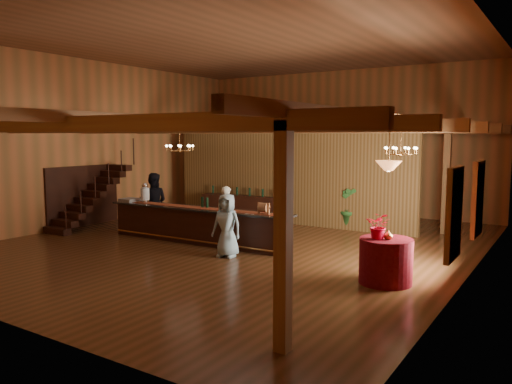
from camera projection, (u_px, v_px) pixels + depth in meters
The scene contains 30 objects.
floor at pixel (241, 243), 13.99m from camera, with size 14.00×14.00×0.00m, color #532D18.
ceiling at pixel (240, 42), 13.37m from camera, with size 14.00×14.00×0.00m, color brown.
wall_back at pixel (342, 142), 19.53m from camera, with size 12.00×0.10×5.50m, color #BB6A37.
wall_left at pixel (95, 143), 16.91m from camera, with size 0.10×14.00×5.50m, color #BB6A37.
wall_right at pixel (476, 147), 10.45m from camera, with size 0.10×14.00×5.50m, color #BB6A37.
beam_grid at pixel (251, 127), 14.05m from camera, with size 11.90×13.90×0.39m.
support_posts at pixel (230, 188), 13.39m from camera, with size 9.20×10.20×3.20m.
partition_wall at pixel (287, 178), 17.01m from camera, with size 9.00×0.18×3.10m, color brown.
window_right_front at pixel (455, 214), 9.28m from camera, with size 0.12×1.05×1.75m, color white.
window_right_back at pixel (478, 199), 11.45m from camera, with size 0.12×1.05×1.75m, color white.
staircase at pixel (90, 197), 16.20m from camera, with size 1.00×2.80×2.00m.
backroom_boxes at pixel (317, 202), 18.68m from camera, with size 4.10×0.60×1.10m.
tasting_bar at pixel (197, 225), 14.00m from camera, with size 5.94×0.91×1.00m.
beverage_dispenser at pixel (145, 193), 14.99m from camera, with size 0.26×0.26×0.60m.
glass_rack_tray at pixel (130, 200), 15.22m from camera, with size 0.50×0.50×0.10m, color gray.
raffle_drum at pixel (264, 208), 12.75m from camera, with size 0.34×0.24×0.30m.
bar_bottle_0 at pixel (202, 202), 13.97m from camera, with size 0.07×0.07×0.30m, color black.
bar_bottle_1 at pixel (203, 202), 13.97m from camera, with size 0.07×0.07×0.30m, color black.
bar_bottle_2 at pixel (207, 203), 13.88m from camera, with size 0.07×0.07×0.30m, color black.
backbar_shelf at pixel (243, 208), 17.79m from camera, with size 3.12×0.49×0.88m, color black.
round_table at pixel (386, 261), 10.12m from camera, with size 1.07×1.07×0.93m, color #510209.
chandelier_left at pixel (180, 148), 14.64m from camera, with size 0.80×0.80×0.72m.
chandelier_right at pixel (401, 150), 12.32m from camera, with size 0.80×0.80×0.72m.
pendant_lamp at pixel (389, 166), 9.90m from camera, with size 0.52×0.52×0.90m.
bartender at pixel (227, 212), 14.47m from camera, with size 0.56×0.37×1.55m, color white.
staff_second at pixel (153, 202), 15.71m from camera, with size 0.89×0.69×1.83m, color black.
guest at pixel (227, 225), 12.31m from camera, with size 0.77×0.50×1.58m, color #90B4C2.
floor_plant at pixel (351, 209), 15.95m from camera, with size 0.74×0.59×1.34m, color #285C22.
table_flowers at pixel (379, 226), 9.99m from camera, with size 0.49×0.42×0.54m, color red.
table_vase at pixel (388, 232), 9.96m from camera, with size 0.15×0.15×0.30m, color #A76B34.
Camera 1 is at (7.81, -11.32, 3.00)m, focal length 35.00 mm.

